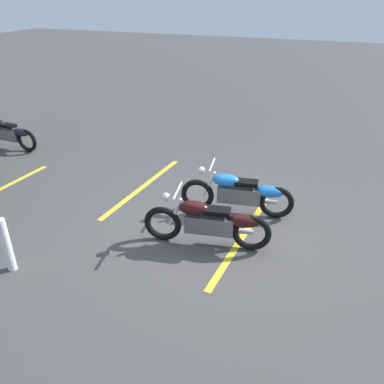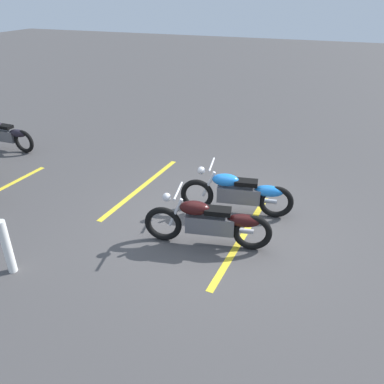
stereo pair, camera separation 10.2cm
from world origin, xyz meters
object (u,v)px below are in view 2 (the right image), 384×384
(motorcycle_bright_foreground, at_px, (239,193))
(bollard_post, at_px, (7,247))
(motorcycle_dark_foreground, at_px, (210,222))
(motorcycle_row_far_left, at_px, (4,134))

(motorcycle_bright_foreground, xyz_separation_m, bollard_post, (2.94, 3.00, 0.01))
(motorcycle_bright_foreground, relative_size, motorcycle_dark_foreground, 1.00)
(motorcycle_bright_foreground, bearing_deg, motorcycle_row_far_left, -18.55)
(motorcycle_row_far_left, height_order, bollard_post, bollard_post)
(motorcycle_bright_foreground, bearing_deg, motorcycle_dark_foreground, 71.45)
(motorcycle_bright_foreground, height_order, bollard_post, motorcycle_bright_foreground)
(motorcycle_bright_foreground, distance_m, motorcycle_dark_foreground, 1.23)
(motorcycle_row_far_left, relative_size, bollard_post, 2.25)
(motorcycle_dark_foreground, distance_m, bollard_post, 3.27)
(motorcycle_dark_foreground, height_order, motorcycle_row_far_left, motorcycle_dark_foreground)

